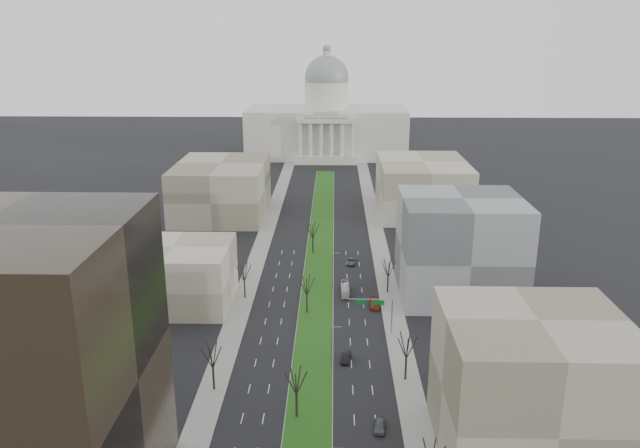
# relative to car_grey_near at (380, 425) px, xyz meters

# --- Properties ---
(ground) EXTENTS (600.00, 600.00, 0.00)m
(ground) POSITION_rel_car_grey_near_xyz_m (-11.49, 82.91, -0.75)
(ground) COLOR black
(ground) RESTS_ON ground
(median) EXTENTS (8.00, 222.03, 0.20)m
(median) POSITION_rel_car_grey_near_xyz_m (-11.49, 81.90, -0.65)
(median) COLOR #999993
(median) RESTS_ON ground
(sidewalk_left) EXTENTS (5.00, 330.00, 0.15)m
(sidewalk_left) POSITION_rel_car_grey_near_xyz_m (-28.99, 57.91, -0.68)
(sidewalk_left) COLOR gray
(sidewalk_left) RESTS_ON ground
(sidewalk_right) EXTENTS (5.00, 330.00, 0.15)m
(sidewalk_right) POSITION_rel_car_grey_near_xyz_m (6.01, 57.91, -0.68)
(sidewalk_right) COLOR gray
(sidewalk_right) RESTS_ON ground
(capitol) EXTENTS (80.00, 46.00, 55.00)m
(capitol) POSITION_rel_car_grey_near_xyz_m (-11.49, 232.50, 15.55)
(capitol) COLOR beige
(capitol) RESTS_ON ground
(building_glass_tower) EXTENTS (34.00, 30.00, 40.00)m
(building_glass_tower) POSITION_rel_car_grey_near_xyz_m (-48.49, -19.09, 19.25)
(building_glass_tower) COLOR black
(building_glass_tower) RESTS_ON ground
(building_beige_left) EXTENTS (26.00, 22.00, 14.00)m
(building_beige_left) POSITION_rel_car_grey_near_xyz_m (-44.49, 47.91, 6.25)
(building_beige_left) COLOR #9E947A
(building_beige_left) RESTS_ON ground
(building_tan_right) EXTENTS (26.00, 24.00, 22.00)m
(building_tan_right) POSITION_rel_car_grey_near_xyz_m (21.51, -5.09, 10.25)
(building_tan_right) COLOR gray
(building_tan_right) RESTS_ON ground
(building_grey_right) EXTENTS (28.00, 26.00, 24.00)m
(building_grey_right) POSITION_rel_car_grey_near_xyz_m (22.51, 54.91, 11.25)
(building_grey_right) COLOR slate
(building_grey_right) RESTS_ON ground
(building_far_left) EXTENTS (30.00, 40.00, 18.00)m
(building_far_left) POSITION_rel_car_grey_near_xyz_m (-46.49, 122.91, 8.25)
(building_far_left) COLOR gray
(building_far_left) RESTS_ON ground
(building_far_right) EXTENTS (30.00, 40.00, 18.00)m
(building_far_right) POSITION_rel_car_grey_near_xyz_m (23.51, 127.91, 8.25)
(building_far_right) COLOR #9E947A
(building_far_right) RESTS_ON ground
(tree_left_mid) EXTENTS (5.40, 5.40, 9.72)m
(tree_left_mid) POSITION_rel_car_grey_near_xyz_m (-28.69, 10.91, 6.25)
(tree_left_mid) COLOR black
(tree_left_mid) RESTS_ON ground
(tree_left_far) EXTENTS (5.28, 5.28, 9.50)m
(tree_left_far) POSITION_rel_car_grey_near_xyz_m (-28.69, 50.91, 6.09)
(tree_left_far) COLOR black
(tree_left_far) RESTS_ON ground
(tree_right_mid) EXTENTS (5.52, 5.52, 9.94)m
(tree_right_mid) POSITION_rel_car_grey_near_xyz_m (5.71, 14.91, 6.40)
(tree_right_mid) COLOR black
(tree_right_mid) RESTS_ON ground
(tree_right_far) EXTENTS (5.04, 5.04, 9.07)m
(tree_right_far) POSITION_rel_car_grey_near_xyz_m (5.71, 54.91, 5.78)
(tree_right_far) COLOR black
(tree_right_far) RESTS_ON ground
(tree_median_a) EXTENTS (5.40, 5.40, 9.72)m
(tree_median_a) POSITION_rel_car_grey_near_xyz_m (-13.49, 2.91, 6.25)
(tree_median_a) COLOR black
(tree_median_a) RESTS_ON ground
(tree_median_b) EXTENTS (5.40, 5.40, 9.72)m
(tree_median_b) POSITION_rel_car_grey_near_xyz_m (-13.49, 42.91, 6.25)
(tree_median_b) COLOR black
(tree_median_b) RESTS_ON ground
(tree_median_c) EXTENTS (5.40, 5.40, 9.72)m
(tree_median_c) POSITION_rel_car_grey_near_xyz_m (-13.49, 82.91, 6.25)
(tree_median_c) COLOR black
(tree_median_c) RESTS_ON ground
(streetlamp_median_b) EXTENTS (1.90, 0.20, 9.16)m
(streetlamp_median_b) POSITION_rel_car_grey_near_xyz_m (-7.73, 17.91, 4.06)
(streetlamp_median_b) COLOR gray
(streetlamp_median_b) RESTS_ON ground
(streetlamp_median_c) EXTENTS (1.90, 0.20, 9.16)m
(streetlamp_median_c) POSITION_rel_car_grey_near_xyz_m (-7.73, 57.91, 4.06)
(streetlamp_median_c) COLOR gray
(streetlamp_median_c) RESTS_ON ground
(mast_arm_signs) EXTENTS (9.12, 0.24, 8.09)m
(mast_arm_signs) POSITION_rel_car_grey_near_xyz_m (2.00, 32.94, 5.35)
(mast_arm_signs) COLOR gray
(mast_arm_signs) RESTS_ON ground
(car_grey_near) EXTENTS (2.32, 4.61, 1.51)m
(car_grey_near) POSITION_rel_car_grey_near_xyz_m (0.00, 0.00, 0.00)
(car_grey_near) COLOR #4F5056
(car_grey_near) RESTS_ON ground
(car_black) EXTENTS (2.20, 4.75, 1.51)m
(car_black) POSITION_rel_car_grey_near_xyz_m (-5.02, 21.75, 0.00)
(car_black) COLOR black
(car_black) RESTS_ON ground
(car_red) EXTENTS (2.39, 5.64, 1.62)m
(car_red) POSITION_rel_car_grey_near_xyz_m (2.01, 46.52, 0.06)
(car_red) COLOR maroon
(car_red) RESTS_ON ground
(car_grey_far) EXTENTS (2.75, 5.29, 1.42)m
(car_grey_far) POSITION_rel_car_grey_near_xyz_m (-2.71, 74.53, -0.04)
(car_grey_far) COLOR #54565D
(car_grey_far) RESTS_ON ground
(box_van) EXTENTS (1.96, 8.21, 2.28)m
(box_van) POSITION_rel_car_grey_near_xyz_m (-4.65, 54.22, 0.39)
(box_van) COLOR white
(box_van) RESTS_ON ground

